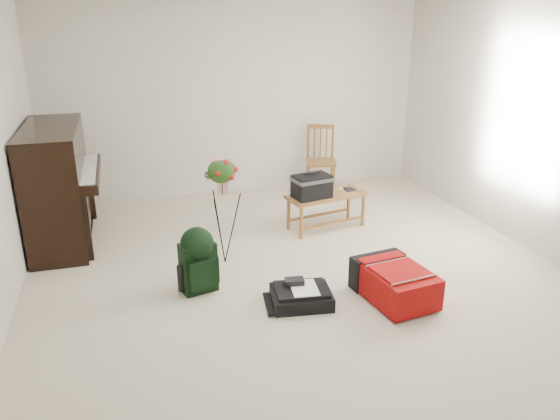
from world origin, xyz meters
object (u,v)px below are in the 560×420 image
object	(u,v)px
piano	(59,188)
bench	(315,188)
red_suitcase	(392,280)
green_backpack	(198,257)
flower_stand	(223,212)
black_duffel	(301,296)
dining_chair	(320,160)

from	to	relation	value
piano	bench	size ratio (longest dim) A/B	1.55
red_suitcase	green_backpack	size ratio (longest dim) A/B	1.28
red_suitcase	flower_stand	distance (m)	1.72
red_suitcase	black_duffel	xyz separation A→B (m)	(-0.80, 0.10, -0.09)
green_backpack	black_duffel	bearing A→B (deg)	-44.70
dining_chair	red_suitcase	distance (m)	3.02
dining_chair	piano	bearing A→B (deg)	-149.29
red_suitcase	black_duffel	world-z (taller)	red_suitcase
piano	green_backpack	world-z (taller)	piano
bench	black_duffel	bearing A→B (deg)	-124.82
bench	black_duffel	world-z (taller)	bench
green_backpack	flower_stand	world-z (taller)	flower_stand
red_suitcase	green_backpack	xyz separation A→B (m)	(-1.60, 0.58, 0.17)
dining_chair	flower_stand	distance (m)	2.53
piano	black_duffel	world-z (taller)	piano
dining_chair	black_duffel	distance (m)	3.14
piano	green_backpack	bearing A→B (deg)	-51.71
dining_chair	flower_stand	size ratio (longest dim) A/B	0.82
piano	flower_stand	distance (m)	1.88
bench	red_suitcase	size ratio (longest dim) A/B	1.25
piano	black_duffel	distance (m)	2.92
red_suitcase	dining_chair	bearing A→B (deg)	74.04
dining_chair	black_duffel	bearing A→B (deg)	-96.71
bench	dining_chair	bearing A→B (deg)	56.19
dining_chair	green_backpack	xyz separation A→B (m)	(-2.02, -2.39, -0.11)
green_backpack	flower_stand	xyz separation A→B (m)	(0.33, 0.52, 0.20)
piano	dining_chair	distance (m)	3.36
red_suitcase	green_backpack	bearing A→B (deg)	152.18
red_suitcase	black_duffel	distance (m)	0.81
piano	flower_stand	xyz separation A→B (m)	(1.56, -1.04, -0.06)
bench	black_duffel	xyz separation A→B (m)	(-0.67, -1.55, -0.42)
flower_stand	black_duffel	bearing A→B (deg)	-56.88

